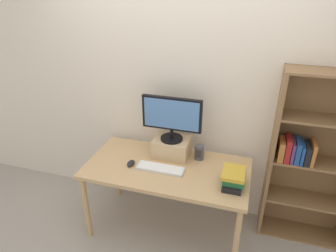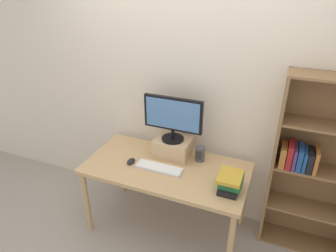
# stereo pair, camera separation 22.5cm
# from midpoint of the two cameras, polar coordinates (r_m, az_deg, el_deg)

# --- Properties ---
(ground_plane) EXTENTS (12.00, 12.00, 0.00)m
(ground_plane) POSITION_cam_midpoint_polar(r_m,az_deg,el_deg) (3.21, -2.30, -18.51)
(ground_plane) COLOR #9E9389
(back_wall) EXTENTS (7.00, 0.08, 2.60)m
(back_wall) POSITION_cam_midpoint_polar(r_m,az_deg,el_deg) (2.88, 0.29, 6.90)
(back_wall) COLOR beige
(back_wall) RESTS_ON ground_plane
(desk) EXTENTS (1.48, 0.75, 0.72)m
(desk) POSITION_cam_midpoint_polar(r_m,az_deg,el_deg) (2.79, -2.54, -9.02)
(desk) COLOR tan
(desk) RESTS_ON ground_plane
(bookshelf_unit) EXTENTS (0.76, 0.28, 1.63)m
(bookshelf_unit) POSITION_cam_midpoint_polar(r_m,az_deg,el_deg) (2.88, 23.73, -5.93)
(bookshelf_unit) COLOR olive
(bookshelf_unit) RESTS_ON ground_plane
(riser_box) EXTENTS (0.34, 0.25, 0.18)m
(riser_box) POSITION_cam_midpoint_polar(r_m,az_deg,el_deg) (2.86, -1.57, -4.16)
(riser_box) COLOR tan
(riser_box) RESTS_ON desk
(computer_monitor) EXTENTS (0.55, 0.21, 0.42)m
(computer_monitor) POSITION_cam_midpoint_polar(r_m,az_deg,el_deg) (2.71, -1.67, 1.70)
(computer_monitor) COLOR black
(computer_monitor) RESTS_ON riser_box
(keyboard) EXTENTS (0.43, 0.13, 0.02)m
(keyboard) POSITION_cam_midpoint_polar(r_m,az_deg,el_deg) (2.71, -3.87, -8.12)
(keyboard) COLOR silver
(keyboard) RESTS_ON desk
(computer_mouse) EXTENTS (0.06, 0.10, 0.04)m
(computer_mouse) POSITION_cam_midpoint_polar(r_m,az_deg,el_deg) (2.80, -9.40, -7.06)
(computer_mouse) COLOR black
(computer_mouse) RESTS_ON desk
(book_stack) EXTENTS (0.19, 0.24, 0.14)m
(book_stack) POSITION_cam_midpoint_polar(r_m,az_deg,el_deg) (2.52, 9.87, -9.82)
(book_stack) COLOR black
(book_stack) RESTS_ON desk
(desk_speaker) EXTENTS (0.09, 0.09, 0.14)m
(desk_speaker) POSITION_cam_midpoint_polar(r_m,az_deg,el_deg) (2.82, 3.71, -5.04)
(desk_speaker) COLOR #4C4C51
(desk_speaker) RESTS_ON desk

